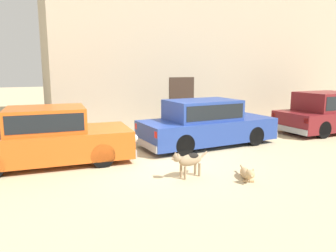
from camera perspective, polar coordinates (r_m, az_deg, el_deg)
name	(u,v)px	position (r m, az deg, el deg)	size (l,w,h in m)	color
ground_plane	(159,161)	(8.53, -1.71, -6.36)	(80.00, 80.00, 0.00)	tan
parked_sedan_nearest	(48,136)	(8.75, -20.60, -1.70)	(4.37, 2.05, 1.47)	#D15619
parked_sedan_second	(206,123)	(10.24, 6.77, 0.61)	(4.58, 1.94, 1.47)	navy
parked_sedan_third	(328,112)	(13.85, 26.65, 2.24)	(4.34, 1.87, 1.55)	maroon
apartment_block	(198,18)	(16.31, 5.38, 18.72)	(14.16, 5.16, 9.72)	tan
stray_dog_spotted	(247,174)	(7.35, 13.92, -8.28)	(0.47, 0.93, 0.35)	tan
stray_dog_tan	(189,160)	(7.23, 3.74, -6.03)	(1.02, 0.31, 0.64)	#997F60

